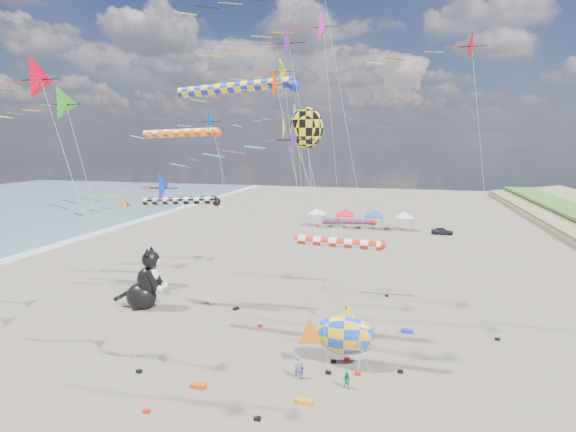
% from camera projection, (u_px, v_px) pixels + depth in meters
% --- Properties ---
extents(delta_kite_1, '(9.92, 1.92, 16.06)m').
position_uv_depth(delta_kite_1, '(297.00, 146.00, 19.18)').
color(delta_kite_1, '#56168F').
rests_on(delta_kite_1, ground).
extents(delta_kite_2, '(11.09, 2.30, 23.00)m').
position_uv_depth(delta_kite_2, '(464.00, 47.00, 31.54)').
color(delta_kite_2, red).
rests_on(delta_kite_2, ground).
extents(delta_kite_3, '(14.44, 2.46, 19.40)m').
position_uv_depth(delta_kite_3, '(36.00, 85.00, 23.44)').
color(delta_kite_3, red).
rests_on(delta_kite_3, ground).
extents(delta_kite_4, '(8.38, 2.03, 18.76)m').
position_uv_depth(delta_kite_4, '(294.00, 116.00, 43.46)').
color(delta_kite_4, '#188ED6').
rests_on(delta_kite_4, ground).
extents(delta_kite_5, '(11.82, 2.34, 22.02)m').
position_uv_depth(delta_kite_5, '(265.00, 73.00, 37.29)').
color(delta_kite_5, yellow).
rests_on(delta_kite_5, ground).
extents(delta_kite_6, '(11.52, 2.33, 18.47)m').
position_uv_depth(delta_kite_6, '(61.00, 108.00, 27.66)').
color(delta_kite_6, '#2A9121').
rests_on(delta_kite_6, ground).
extents(delta_kite_7, '(10.18, 1.80, 13.56)m').
position_uv_depth(delta_kite_7, '(170.00, 193.00, 23.47)').
color(delta_kite_7, '#122BB4').
rests_on(delta_kite_7, ground).
extents(delta_kite_8, '(9.15, 1.53, 9.44)m').
position_uv_depth(delta_kite_8, '(109.00, 210.00, 44.45)').
color(delta_kite_8, orange).
rests_on(delta_kite_8, ground).
extents(delta_kite_9, '(10.63, 1.99, 17.56)m').
position_uv_depth(delta_kite_9, '(200.00, 125.00, 35.18)').
color(delta_kite_9, '#077BE2').
rests_on(delta_kite_9, ground).
extents(delta_kite_10, '(10.91, 2.08, 19.77)m').
position_uv_depth(delta_kite_10, '(265.00, 87.00, 28.84)').
color(delta_kite_10, red).
rests_on(delta_kite_10, ground).
extents(delta_kite_11, '(14.56, 3.22, 26.31)m').
position_uv_depth(delta_kite_11, '(311.00, 26.00, 37.45)').
color(delta_kite_11, '#E919A2').
rests_on(delta_kite_11, ground).
extents(delta_kite_12, '(14.91, 2.54, 22.51)m').
position_uv_depth(delta_kite_12, '(275.00, 47.00, 28.77)').
color(delta_kite_12, '#641A88').
rests_on(delta_kite_12, ground).
extents(windsock_0, '(10.44, 0.82, 19.24)m').
position_uv_depth(windsock_0, '(241.00, 88.00, 32.35)').
color(windsock_0, '#1428CF').
rests_on(windsock_0, ground).
extents(windsock_1, '(8.74, 0.73, 10.13)m').
position_uv_depth(windsock_1, '(184.00, 201.00, 39.82)').
color(windsock_1, black).
rests_on(windsock_1, ground).
extents(windsock_2, '(6.61, 0.64, 7.62)m').
position_uv_depth(windsock_2, '(351.00, 222.00, 43.51)').
color(windsock_2, red).
rests_on(windsock_2, ground).
extents(windsock_3, '(8.62, 0.75, 16.08)m').
position_uv_depth(windsock_3, '(184.00, 134.00, 39.08)').
color(windsock_3, '#FC4415').
rests_on(windsock_3, ground).
extents(windsock_4, '(7.32, 0.67, 8.84)m').
position_uv_depth(windsock_4, '(342.00, 244.00, 28.95)').
color(windsock_4, red).
rests_on(windsock_4, ground).
extents(angelfish_kite, '(3.74, 3.02, 17.15)m').
position_uv_depth(angelfish_kite, '(303.00, 130.00, 29.09)').
color(angelfish_kite, yellow).
rests_on(angelfish_kite, ground).
extents(cat_inflatable, '(4.48, 2.67, 5.71)m').
position_uv_depth(cat_inflatable, '(144.00, 278.00, 40.40)').
color(cat_inflatable, black).
rests_on(cat_inflatable, ground).
extents(fish_inflatable, '(5.52, 2.76, 4.30)m').
position_uv_depth(fish_inflatable, '(344.00, 335.00, 29.95)').
color(fish_inflatable, blue).
rests_on(fish_inflatable, ground).
extents(person_adult, '(0.66, 0.59, 1.52)m').
position_uv_depth(person_adult, '(298.00, 368.00, 28.49)').
color(person_adult, slate).
rests_on(person_adult, ground).
extents(child_green, '(0.64, 0.55, 1.13)m').
position_uv_depth(child_green, '(347.00, 381.00, 27.33)').
color(child_green, '#1B7F45').
rests_on(child_green, ground).
extents(child_blue, '(0.59, 0.54, 0.96)m').
position_uv_depth(child_blue, '(301.00, 371.00, 28.60)').
color(child_blue, '#2E20AD').
rests_on(child_blue, ground).
extents(kite_bag_0, '(0.90, 0.44, 0.30)m').
position_uv_depth(kite_bag_0, '(199.00, 386.00, 27.52)').
color(kite_bag_0, red).
rests_on(kite_bag_0, ground).
extents(kite_bag_1, '(0.90, 0.44, 0.30)m').
position_uv_depth(kite_bag_1, '(407.00, 331.00, 35.48)').
color(kite_bag_1, '#1333BE').
rests_on(kite_bag_1, ground).
extents(kite_bag_2, '(0.90, 0.44, 0.30)m').
position_uv_depth(kite_bag_2, '(304.00, 401.00, 25.86)').
color(kite_bag_2, orange).
rests_on(kite_bag_2, ground).
extents(tent_row, '(19.20, 4.20, 3.80)m').
position_uv_depth(tent_row, '(360.00, 211.00, 77.88)').
color(tent_row, white).
rests_on(tent_row, ground).
extents(parked_car, '(3.50, 1.50, 1.18)m').
position_uv_depth(parked_car, '(442.00, 231.00, 73.08)').
color(parked_car, '#26262D').
rests_on(parked_car, ground).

